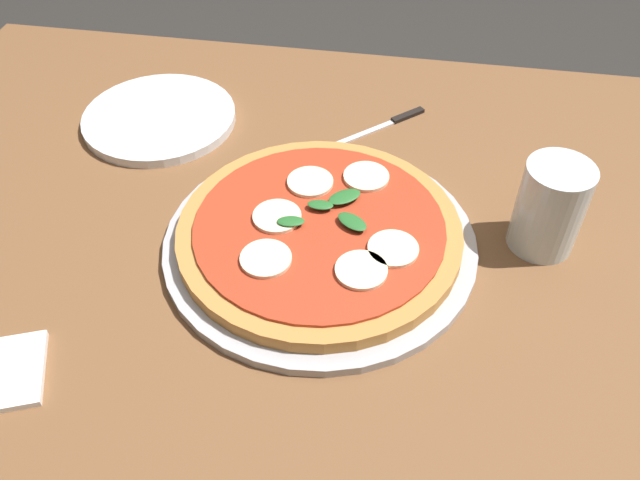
{
  "coord_description": "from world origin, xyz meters",
  "views": [
    {
      "loc": [
        -0.11,
        0.58,
        1.32
      ],
      "look_at": [
        -0.01,
        0.03,
        0.75
      ],
      "focal_mm": 36.82,
      "sensor_mm": 36.0,
      "label": 1
    }
  ],
  "objects_px": {
    "dining_table": "(313,283)",
    "knife": "(389,123)",
    "pizza": "(320,231)",
    "glass_cup": "(550,207)",
    "serving_tray": "(320,242)",
    "plate_white": "(159,118)"
  },
  "relations": [
    {
      "from": "pizza",
      "to": "glass_cup",
      "type": "xyz_separation_m",
      "value": [
        -0.27,
        -0.05,
        0.03
      ]
    },
    {
      "from": "serving_tray",
      "to": "glass_cup",
      "type": "height_order",
      "value": "glass_cup"
    },
    {
      "from": "pizza",
      "to": "glass_cup",
      "type": "relative_size",
      "value": 2.97
    },
    {
      "from": "knife",
      "to": "glass_cup",
      "type": "distance_m",
      "value": 0.3
    },
    {
      "from": "dining_table",
      "to": "plate_white",
      "type": "relative_size",
      "value": 5.74
    },
    {
      "from": "dining_table",
      "to": "glass_cup",
      "type": "bearing_deg",
      "value": -175.48
    },
    {
      "from": "dining_table",
      "to": "serving_tray",
      "type": "distance_m",
      "value": 0.12
    },
    {
      "from": "dining_table",
      "to": "plate_white",
      "type": "height_order",
      "value": "plate_white"
    },
    {
      "from": "knife",
      "to": "glass_cup",
      "type": "height_order",
      "value": "glass_cup"
    },
    {
      "from": "knife",
      "to": "plate_white",
      "type": "bearing_deg",
      "value": 8.6
    },
    {
      "from": "serving_tray",
      "to": "plate_white",
      "type": "height_order",
      "value": "plate_white"
    },
    {
      "from": "pizza",
      "to": "knife",
      "type": "bearing_deg",
      "value": -102.75
    },
    {
      "from": "knife",
      "to": "dining_table",
      "type": "bearing_deg",
      "value": 72.78
    },
    {
      "from": "dining_table",
      "to": "knife",
      "type": "xyz_separation_m",
      "value": [
        -0.07,
        -0.24,
        0.11
      ]
    },
    {
      "from": "dining_table",
      "to": "knife",
      "type": "bearing_deg",
      "value": -107.22
    },
    {
      "from": "serving_tray",
      "to": "plate_white",
      "type": "distance_m",
      "value": 0.36
    },
    {
      "from": "dining_table",
      "to": "serving_tray",
      "type": "xyz_separation_m",
      "value": [
        -0.01,
        0.03,
        0.11
      ]
    },
    {
      "from": "glass_cup",
      "to": "knife",
      "type": "bearing_deg",
      "value": -46.91
    },
    {
      "from": "dining_table",
      "to": "plate_white",
      "type": "distance_m",
      "value": 0.35
    },
    {
      "from": "serving_tray",
      "to": "knife",
      "type": "height_order",
      "value": "serving_tray"
    },
    {
      "from": "serving_tray",
      "to": "plate_white",
      "type": "xyz_separation_m",
      "value": [
        0.28,
        -0.22,
        0.0
      ]
    },
    {
      "from": "plate_white",
      "to": "glass_cup",
      "type": "xyz_separation_m",
      "value": [
        -0.55,
        0.17,
        0.05
      ]
    }
  ]
}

